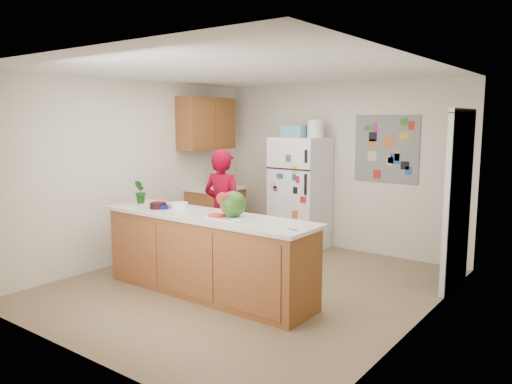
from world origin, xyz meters
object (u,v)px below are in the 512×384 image
Objects in this scene: refrigerator at (300,193)px; person at (223,210)px; cherry_bowl at (158,205)px; watermelon at (233,204)px.

refrigerator is 1.55m from person.
watermelon is at bearing 4.04° from cherry_bowl.
person is 1.23m from watermelon.
person is at bearing 135.66° from watermelon.
cherry_bowl is (-0.46, -2.45, 0.11)m from refrigerator.
person is (-0.23, -1.53, -0.06)m from refrigerator.
cherry_bowl is at bearing 69.78° from person.
watermelon is at bearing -75.23° from refrigerator.
refrigerator is at bearing -104.49° from person.
watermelon is (0.86, -0.84, 0.28)m from person.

